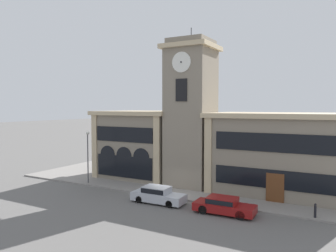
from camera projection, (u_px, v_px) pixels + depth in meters
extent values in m
plane|color=#605E5B|center=(166.00, 198.00, 29.78)|extent=(300.00, 300.00, 0.00)
cube|color=gray|center=(195.00, 183.00, 35.38)|extent=(39.12, 12.86, 0.15)
cube|color=gray|center=(191.00, 119.00, 34.02)|extent=(4.37, 4.37, 14.16)
cube|color=tan|center=(191.00, 48.00, 33.60)|extent=(5.07, 5.07, 0.45)
cube|color=gray|center=(191.00, 43.00, 33.57)|extent=(4.02, 4.02, 0.60)
cylinder|color=#4C4C51|center=(191.00, 34.00, 33.52)|extent=(0.10, 0.10, 1.20)
cylinder|color=silver|center=(181.00, 62.00, 31.75)|extent=(2.00, 0.10, 2.00)
cylinder|color=black|center=(181.00, 62.00, 31.69)|extent=(0.16, 0.04, 0.16)
cylinder|color=silver|center=(172.00, 66.00, 34.79)|extent=(0.10, 2.00, 2.00)
cylinder|color=black|center=(171.00, 66.00, 34.82)|extent=(0.04, 0.16, 0.16)
cube|color=black|center=(181.00, 90.00, 31.92)|extent=(1.22, 0.10, 2.20)
cube|color=gray|center=(143.00, 146.00, 39.09)|extent=(9.07, 7.70, 7.37)
cube|color=tan|center=(143.00, 113.00, 38.86)|extent=(9.77, 8.40, 0.45)
cube|color=tan|center=(94.00, 147.00, 37.71)|extent=(0.70, 0.16, 7.37)
cube|color=tan|center=(157.00, 152.00, 33.64)|extent=(0.70, 0.16, 7.37)
cube|color=black|center=(124.00, 134.00, 35.60)|extent=(7.44, 0.10, 1.62)
cube|color=black|center=(124.00, 167.00, 35.81)|extent=(7.26, 0.10, 2.36)
cylinder|color=black|center=(108.00, 155.00, 36.83)|extent=(2.00, 0.06, 2.00)
cylinder|color=black|center=(124.00, 156.00, 35.73)|extent=(2.00, 0.06, 2.00)
cylinder|color=black|center=(141.00, 158.00, 34.63)|extent=(2.00, 0.06, 2.00)
cube|color=gray|center=(284.00, 156.00, 31.29)|extent=(13.08, 7.70, 7.28)
cube|color=tan|center=(284.00, 115.00, 31.07)|extent=(13.78, 8.40, 0.45)
cube|color=tan|center=(208.00, 156.00, 30.89)|extent=(0.70, 0.16, 7.28)
cube|color=black|center=(276.00, 143.00, 27.81)|extent=(10.72, 0.10, 1.60)
cube|color=#5B3319|center=(275.00, 189.00, 28.03)|extent=(1.50, 0.12, 2.62)
cube|color=black|center=(275.00, 179.00, 27.99)|extent=(10.72, 0.10, 1.63)
cube|color=#B2B7C1|center=(158.00, 197.00, 28.27)|extent=(4.77, 1.91, 0.70)
cube|color=#B2B7C1|center=(157.00, 190.00, 28.32)|extent=(2.31, 1.67, 0.55)
cube|color=black|center=(157.00, 190.00, 28.32)|extent=(2.22, 1.70, 0.41)
cylinder|color=black|center=(178.00, 199.00, 28.29)|extent=(0.63, 0.24, 0.63)
cylinder|color=black|center=(169.00, 204.00, 26.91)|extent=(0.63, 0.24, 0.63)
cylinder|color=black|center=(149.00, 195.00, 29.65)|extent=(0.63, 0.24, 0.63)
cylinder|color=black|center=(139.00, 199.00, 28.26)|extent=(0.63, 0.24, 0.63)
cube|color=maroon|center=(224.00, 208.00, 25.37)|extent=(4.77, 1.97, 0.62)
cube|color=maroon|center=(222.00, 200.00, 25.42)|extent=(2.31, 1.72, 0.48)
cube|color=black|center=(222.00, 200.00, 25.42)|extent=(2.22, 1.75, 0.36)
cylinder|color=black|center=(246.00, 209.00, 25.42)|extent=(0.72, 0.24, 0.71)
cylinder|color=black|center=(240.00, 215.00, 23.98)|extent=(0.72, 0.24, 0.71)
cylinder|color=black|center=(210.00, 204.00, 26.77)|extent=(0.72, 0.24, 0.71)
cylinder|color=black|center=(203.00, 210.00, 25.34)|extent=(0.72, 0.24, 0.71)
cylinder|color=#4C4C51|center=(88.00, 159.00, 35.08)|extent=(0.12, 0.12, 5.18)
sphere|color=silver|center=(87.00, 133.00, 34.92)|extent=(0.36, 0.36, 0.36)
cylinder|color=black|center=(315.00, 212.00, 24.09)|extent=(0.18, 0.18, 0.90)
sphere|color=black|center=(315.00, 204.00, 24.06)|extent=(0.16, 0.16, 0.16)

